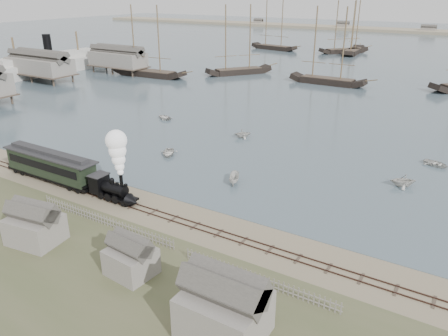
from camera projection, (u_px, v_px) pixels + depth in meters
The scene contains 26 objects.
ground at pixel (191, 214), 50.06m from camera, with size 600.00×600.00×0.00m, color gray.
harbor_water at pixel (425, 50), 184.19m from camera, with size 600.00×336.00×0.06m, color #495D68.
rail_track at pixel (180, 221), 48.46m from camera, with size 120.00×1.80×0.16m.
picket_fence_west at pixel (105, 225), 47.66m from camera, with size 19.00×0.10×1.20m, color gray, non-canonical shape.
picket_fence_east at pixel (258, 285), 38.12m from camera, with size 15.00×0.10×1.20m, color gray, non-canonical shape.
shed_left at pixel (37, 241), 44.62m from camera, with size 5.00×4.00×4.10m, color gray, non-canonical shape.
shed_mid at pixel (132, 273), 39.62m from camera, with size 4.00×3.50×3.60m, color gray, non-canonical shape.
shed_right at pixel (224, 333), 32.75m from camera, with size 6.00×5.00×5.10m, color gray, non-canonical shape.
western_wharf at pixel (46, 69), 116.69m from camera, with size 36.00×56.00×8.00m, color gray, non-canonical shape.
far_spit at pixel (447, 34), 247.33m from camera, with size 500.00×20.00×1.80m, color tan.
locomotive at pixel (116, 171), 51.40m from camera, with size 6.95×2.59×8.66m.
passenger_coach at pixel (50, 164), 57.86m from camera, with size 15.47×2.98×3.76m.
beached_dinghy at pixel (102, 184), 56.83m from camera, with size 4.20×3.00×0.87m, color beige.
steamship at pixel (49, 54), 131.44m from camera, with size 52.06×8.68×11.39m, color beige, non-canonical shape.
rowboat_0 at pixel (168, 153), 67.46m from camera, with size 3.71×2.65×0.77m, color beige.
rowboat_1 at pixel (243, 133), 75.20m from camera, with size 2.98×2.57×1.57m, color beige.
rowboat_2 at pixel (234, 179), 57.64m from camera, with size 3.21×1.21×1.24m, color beige.
rowboat_3 at pixel (436, 163), 63.36m from camera, with size 3.56×2.54×0.74m, color beige.
rowboat_4 at pixel (403, 180), 56.60m from camera, with size 3.30×2.85×1.74m, color beige.
rowboat_6 at pixel (164, 117), 86.21m from camera, with size 3.53×2.52×0.73m, color beige.
schooner_0 at pixel (147, 41), 124.62m from camera, with size 23.47×5.42×20.00m, color black, non-canonical shape.
schooner_1 at pixel (239, 40), 127.71m from camera, with size 20.23×4.67×20.00m, color black, non-canonical shape.
schooner_2 at pixel (330, 46), 113.99m from camera, with size 20.47×4.72×20.00m, color black, non-canonical shape.
schooner_6 at pixel (275, 25), 180.52m from camera, with size 20.91×4.83×20.00m, color black, non-canonical shape.
schooner_7 at pixel (356, 27), 169.11m from camera, with size 22.78×5.26×20.00m, color black, non-canonical shape.
schooner_10 at pixel (346, 27), 170.54m from camera, with size 20.23×4.67×20.00m, color black, non-canonical shape.
Camera 1 is at (26.31, -35.80, 23.96)m, focal length 35.00 mm.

